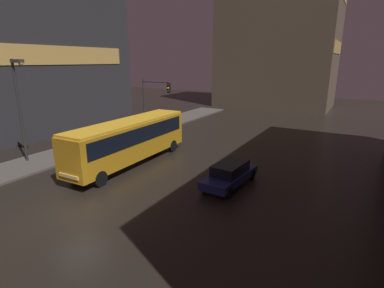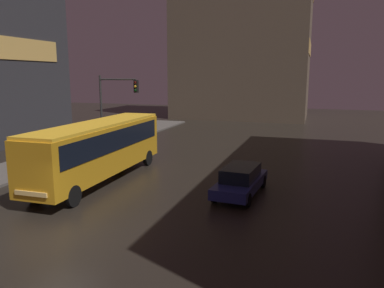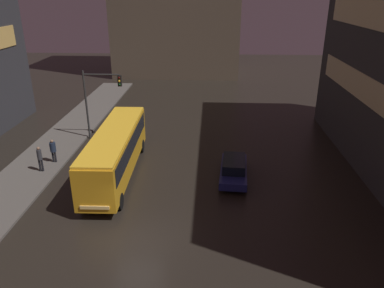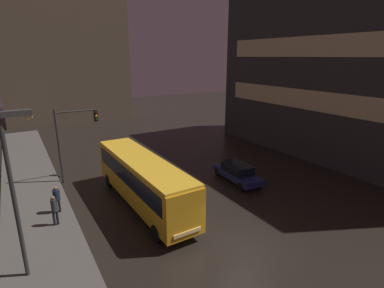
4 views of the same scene
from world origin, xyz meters
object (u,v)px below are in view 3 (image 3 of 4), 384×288
object	(u,v)px
car_taxi	(234,169)
traffic_light_main	(98,94)
pedestrian_near	(40,157)
bus_near	(115,149)
pedestrian_mid	(53,149)

from	to	relation	value
car_taxi	traffic_light_main	distance (m)	13.32
car_taxi	pedestrian_near	distance (m)	13.47
bus_near	traffic_light_main	distance (m)	7.70
car_taxi	traffic_light_main	world-z (taller)	traffic_light_main
bus_near	pedestrian_mid	size ratio (longest dim) A/B	6.39
car_taxi	pedestrian_near	world-z (taller)	pedestrian_near
traffic_light_main	car_taxi	bearing A→B (deg)	-31.95
bus_near	pedestrian_mid	xyz separation A→B (m)	(-5.11, 1.69, -0.82)
bus_near	car_taxi	bearing A→B (deg)	178.87
bus_near	pedestrian_mid	distance (m)	5.44
traffic_light_main	bus_near	bearing A→B (deg)	-66.81
pedestrian_mid	traffic_light_main	distance (m)	6.25
pedestrian_mid	traffic_light_main	world-z (taller)	traffic_light_main
traffic_light_main	pedestrian_near	bearing A→B (deg)	-110.55
bus_near	pedestrian_near	size ratio (longest dim) A/B	6.13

